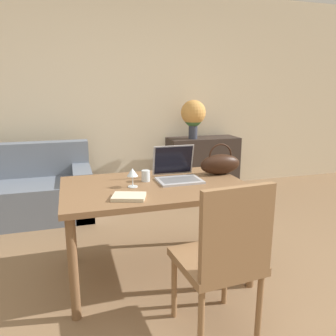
# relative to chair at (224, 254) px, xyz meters

# --- Properties ---
(ground_plane) EXTENTS (14.00, 14.00, 0.00)m
(ground_plane) POSITION_rel_chair_xyz_m (-0.11, 0.21, -0.53)
(ground_plane) COLOR #846647
(wall_back) EXTENTS (10.00, 0.06, 2.70)m
(wall_back) POSITION_rel_chair_xyz_m (-0.11, 3.03, 0.82)
(wall_back) COLOR beige
(wall_back) RESTS_ON ground_plane
(dining_table) EXTENTS (1.36, 0.87, 0.73)m
(dining_table) POSITION_rel_chair_xyz_m (-0.19, 0.78, 0.12)
(dining_table) COLOR brown
(dining_table) RESTS_ON ground_plane
(chair) EXTENTS (0.47, 0.47, 0.96)m
(chair) POSITION_rel_chair_xyz_m (0.00, 0.00, 0.00)
(chair) COLOR olive
(chair) RESTS_ON ground_plane
(couch) EXTENTS (1.66, 0.80, 0.82)m
(couch) POSITION_rel_chair_xyz_m (-1.40, 2.36, -0.25)
(couch) COLOR slate
(couch) RESTS_ON ground_plane
(sideboard) EXTENTS (0.99, 0.40, 0.77)m
(sideboard) POSITION_rel_chair_xyz_m (1.01, 2.72, -0.15)
(sideboard) COLOR #332823
(sideboard) RESTS_ON ground_plane
(laptop) EXTENTS (0.34, 0.32, 0.26)m
(laptop) POSITION_rel_chair_xyz_m (0.01, 0.88, 0.27)
(laptop) COLOR #ADADB2
(laptop) RESTS_ON dining_table
(drinking_glass) EXTENTS (0.07, 0.07, 0.09)m
(drinking_glass) POSITION_rel_chair_xyz_m (-0.23, 0.89, 0.24)
(drinking_glass) COLOR silver
(drinking_glass) RESTS_ON dining_table
(wine_glass) EXTENTS (0.08, 0.08, 0.14)m
(wine_glass) POSITION_rel_chair_xyz_m (-0.36, 0.77, 0.30)
(wine_glass) COLOR silver
(wine_glass) RESTS_ON dining_table
(handbag) EXTENTS (0.35, 0.15, 0.26)m
(handbag) POSITION_rel_chair_xyz_m (0.41, 0.93, 0.29)
(handbag) COLOR black
(handbag) RESTS_ON dining_table
(flower_vase) EXTENTS (0.34, 0.34, 0.52)m
(flower_vase) POSITION_rel_chair_xyz_m (0.84, 2.67, 0.56)
(flower_vase) COLOR #333847
(flower_vase) RESTS_ON sideboard
(book) EXTENTS (0.25, 0.22, 0.02)m
(book) POSITION_rel_chair_xyz_m (-0.43, 0.52, 0.21)
(book) COLOR beige
(book) RESTS_ON dining_table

